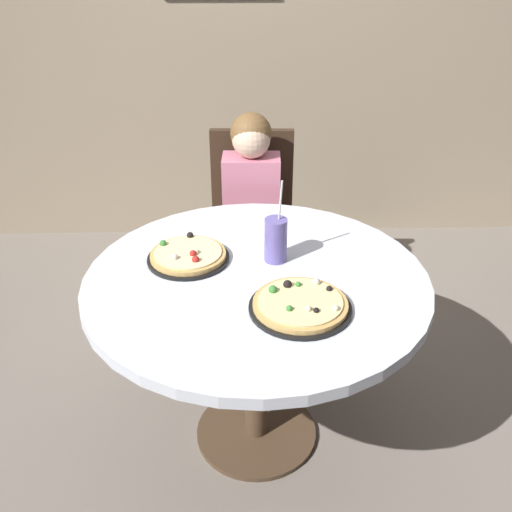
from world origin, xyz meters
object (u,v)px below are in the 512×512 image
object	(u,v)px
pizza_veggie	(300,305)
chair_wooden	(252,218)
dining_table	(256,301)
diner_child	(251,244)
soda_cup	(276,240)
pizza_cheese	(188,256)

from	to	relation	value
pizza_veggie	chair_wooden	bearing A→B (deg)	96.61
dining_table	diner_child	distance (m)	0.73
dining_table	pizza_veggie	bearing A→B (deg)	-56.88
pizza_veggie	dining_table	bearing A→B (deg)	123.12
dining_table	soda_cup	world-z (taller)	soda_cup
chair_wooden	diner_child	bearing A→B (deg)	-92.05
soda_cup	pizza_cheese	bearing A→B (deg)	178.41
pizza_cheese	chair_wooden	bearing A→B (deg)	72.55
dining_table	pizza_cheese	size ratio (longest dim) A/B	4.03
soda_cup	diner_child	bearing A→B (deg)	97.00
dining_table	diner_child	xyz separation A→B (m)	(-0.00, 0.71, -0.16)
dining_table	chair_wooden	distance (m)	0.90
pizza_veggie	pizza_cheese	distance (m)	0.49
pizza_cheese	soda_cup	world-z (taller)	soda_cup
pizza_veggie	soda_cup	xyz separation A→B (m)	(-0.06, 0.31, 0.06)
pizza_veggie	soda_cup	distance (m)	0.32
dining_table	soda_cup	bearing A→B (deg)	56.72
chair_wooden	soda_cup	world-z (taller)	soda_cup
diner_child	pizza_cheese	xyz separation A→B (m)	(-0.24, -0.59, 0.28)
diner_child	soda_cup	xyz separation A→B (m)	(0.07, -0.60, 0.35)
diner_child	soda_cup	bearing A→B (deg)	-83.00
chair_wooden	diner_child	size ratio (longest dim) A/B	0.88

